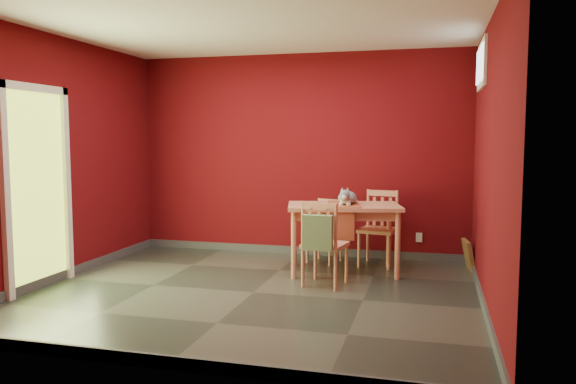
% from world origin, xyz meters
% --- Properties ---
extents(ground, '(4.50, 4.50, 0.00)m').
position_xyz_m(ground, '(0.00, 0.00, 0.00)').
color(ground, '#2D342D').
rests_on(ground, ground).
extents(room_shell, '(4.50, 4.50, 4.50)m').
position_xyz_m(room_shell, '(0.00, 0.00, 0.05)').
color(room_shell, '#55080D').
rests_on(room_shell, ground).
extents(doorway, '(0.06, 1.01, 2.13)m').
position_xyz_m(doorway, '(-2.23, -0.40, 1.12)').
color(doorway, '#B7D838').
rests_on(doorway, ground).
extents(window, '(0.05, 0.90, 0.50)m').
position_xyz_m(window, '(2.23, 1.00, 2.35)').
color(window, white).
rests_on(window, room_shell).
extents(outlet_plate, '(0.08, 0.02, 0.12)m').
position_xyz_m(outlet_plate, '(1.60, 1.99, 0.30)').
color(outlet_plate, silver).
rests_on(outlet_plate, room_shell).
extents(dining_table, '(1.43, 1.03, 0.81)m').
position_xyz_m(dining_table, '(0.76, 1.09, 0.71)').
color(dining_table, tan).
rests_on(dining_table, ground).
extents(table_runner, '(0.51, 0.80, 0.37)m').
position_xyz_m(table_runner, '(0.76, 0.97, 0.75)').
color(table_runner, '#9F452B').
rests_on(table_runner, dining_table).
extents(chair_far_left, '(0.46, 0.46, 0.80)m').
position_xyz_m(chair_far_left, '(0.44, 1.62, 0.41)').
color(chair_far_left, tan).
rests_on(chair_far_left, ground).
extents(chair_far_right, '(0.50, 0.50, 0.93)m').
position_xyz_m(chair_far_right, '(1.12, 1.60, 0.47)').
color(chair_far_right, tan).
rests_on(chair_far_right, ground).
extents(chair_near, '(0.49, 0.49, 0.91)m').
position_xyz_m(chair_near, '(0.65, 0.44, 0.47)').
color(chair_near, tan).
rests_on(chair_near, ground).
extents(tote_bag, '(0.31, 0.19, 0.43)m').
position_xyz_m(tote_bag, '(0.62, 0.22, 0.61)').
color(tote_bag, '#6A8D5A').
rests_on(tote_bag, chair_near).
extents(cat, '(0.23, 0.44, 0.22)m').
position_xyz_m(cat, '(0.80, 1.10, 0.92)').
color(cat, slate).
rests_on(cat, table_runner).
extents(picture_frame, '(0.17, 0.38, 0.37)m').
position_xyz_m(picture_frame, '(2.19, 1.55, 0.18)').
color(picture_frame, brown).
rests_on(picture_frame, ground).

